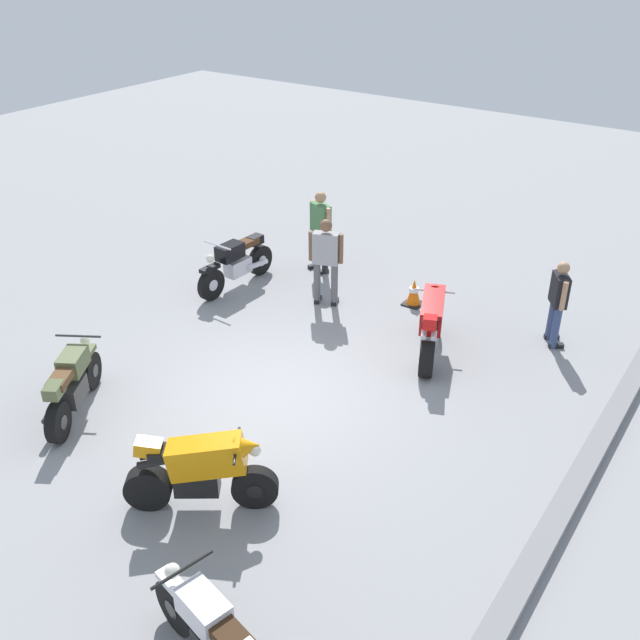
# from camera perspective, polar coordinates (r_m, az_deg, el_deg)

# --- Properties ---
(ground_plane) EXTENTS (40.00, 40.00, 0.00)m
(ground_plane) POSITION_cam_1_polar(r_m,az_deg,el_deg) (11.48, -3.69, -5.92)
(ground_plane) COLOR gray
(curb_edge) EXTENTS (14.00, 0.30, 0.15)m
(curb_edge) POSITION_cam_1_polar(r_m,az_deg,el_deg) (9.87, 18.58, -14.02)
(curb_edge) COLOR gray
(curb_edge) RESTS_ON ground
(motorcycle_red_sportbike) EXTENTS (1.87, 1.00, 1.14)m
(motorcycle_red_sportbike) POSITION_cam_1_polar(r_m,az_deg,el_deg) (12.35, 8.78, -0.25)
(motorcycle_red_sportbike) COLOR black
(motorcycle_red_sportbike) RESTS_ON ground
(motorcycle_orange_sportbike) EXTENTS (1.27, 1.71, 1.14)m
(motorcycle_orange_sportbike) POSITION_cam_1_polar(r_m,az_deg,el_deg) (9.28, -9.41, -11.58)
(motorcycle_orange_sportbike) COLOR black
(motorcycle_orange_sportbike) RESTS_ON ground
(motorcycle_silver_cruiser) EXTENTS (0.84, 2.06, 1.09)m
(motorcycle_silver_cruiser) POSITION_cam_1_polar(r_m,az_deg,el_deg) (7.65, -8.29, -23.77)
(motorcycle_silver_cruiser) COLOR black
(motorcycle_silver_cruiser) RESTS_ON ground
(motorcycle_black_cruiser) EXTENTS (2.09, 0.70, 1.09)m
(motorcycle_black_cruiser) POSITION_cam_1_polar(r_m,az_deg,el_deg) (14.66, -6.62, 4.52)
(motorcycle_black_cruiser) COLOR black
(motorcycle_black_cruiser) RESTS_ON ground
(motorcycle_olive_vintage) EXTENTS (1.75, 1.14, 1.07)m
(motorcycle_olive_vintage) POSITION_cam_1_polar(r_m,az_deg,el_deg) (11.43, -18.99, -4.89)
(motorcycle_olive_vintage) COLOR black
(motorcycle_olive_vintage) RESTS_ON ground
(person_in_black_shirt) EXTENTS (0.57, 0.48, 1.57)m
(person_in_black_shirt) POSITION_cam_1_polar(r_m,az_deg,el_deg) (13.02, 18.31, 1.60)
(person_in_black_shirt) COLOR #384772
(person_in_black_shirt) RESTS_ON ground
(person_in_gray_shirt) EXTENTS (0.45, 0.66, 1.75)m
(person_in_gray_shirt) POSITION_cam_1_polar(r_m,az_deg,el_deg) (13.65, 0.47, 5.05)
(person_in_gray_shirt) COLOR #59595B
(person_in_gray_shirt) RESTS_ON ground
(person_in_green_shirt) EXTENTS (0.45, 0.65, 1.75)m
(person_in_green_shirt) POSITION_cam_1_polar(r_m,az_deg,el_deg) (15.07, 0.04, 7.45)
(person_in_green_shirt) COLOR #262628
(person_in_green_shirt) RESTS_ON ground
(traffic_cone) EXTENTS (0.36, 0.36, 0.53)m
(traffic_cone) POSITION_cam_1_polar(r_m,az_deg,el_deg) (14.07, 7.43, 2.18)
(traffic_cone) COLOR black
(traffic_cone) RESTS_ON ground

